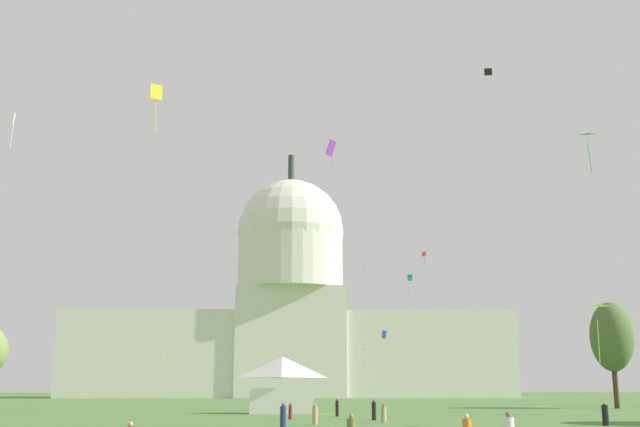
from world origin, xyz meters
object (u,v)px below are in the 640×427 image
(kite_cyan_low, at_px, (166,346))
(kite_blue_low, at_px, (384,334))
(capitol_building, at_px, (290,312))
(kite_white_mid, at_px, (14,122))
(person_black_near_tree_east, at_px, (374,411))
(person_black_mid_center, at_px, (605,415))
(person_tan_aisle_center, at_px, (384,414))
(person_maroon_lawn_far_left, at_px, (290,412))
(kite_black_high, at_px, (488,72))
(kite_yellow_mid, at_px, (156,96))
(kite_red_high, at_px, (424,254))
(kite_green_mid, at_px, (589,140))
(kite_lime_low, at_px, (594,312))
(kite_gold_low, at_px, (362,353))
(person_navy_near_tent, at_px, (283,417))
(event_tent, at_px, (282,385))
(person_tan_edge_west, at_px, (315,415))
(tree_east_far, at_px, (612,337))
(kite_violet_mid, at_px, (331,149))
(person_black_near_tree_west, at_px, (337,408))
(kite_magenta_mid, at_px, (363,264))
(kite_turquoise_mid, at_px, (410,277))

(kite_cyan_low, bearing_deg, kite_blue_low, -111.68)
(capitol_building, relative_size, kite_white_mid, 31.53)
(person_black_near_tree_east, bearing_deg, person_black_mid_center, -46.03)
(capitol_building, xyz_separation_m, person_black_mid_center, (20.13, -158.61, -22.66))
(person_tan_aisle_center, height_order, kite_white_mid, kite_white_mid)
(person_maroon_lawn_far_left, xyz_separation_m, kite_black_high, (26.05, 20.78, 42.45))
(kite_yellow_mid, bearing_deg, kite_cyan_low, -60.38)
(kite_red_high, bearing_deg, kite_white_mid, -32.87)
(kite_green_mid, relative_size, kite_cyan_low, 0.88)
(person_black_near_tree_east, height_order, kite_lime_low, kite_lime_low)
(person_black_mid_center, relative_size, kite_blue_low, 1.29)
(kite_gold_low, bearing_deg, person_navy_near_tent, -41.91)
(event_tent, distance_m, person_tan_edge_west, 26.05)
(person_navy_near_tent, relative_size, person_black_mid_center, 1.03)
(kite_black_high, height_order, kite_lime_low, kite_black_high)
(capitol_building, bearing_deg, tree_east_far, -69.34)
(person_tan_edge_west, bearing_deg, kite_lime_low, 100.16)
(tree_east_far, distance_m, kite_blue_low, 38.09)
(kite_violet_mid, bearing_deg, kite_cyan_low, 110.90)
(kite_green_mid, height_order, kite_cyan_low, kite_green_mid)
(person_tan_edge_west, height_order, person_black_near_tree_west, person_black_near_tree_west)
(person_tan_edge_west, bearing_deg, event_tent, -149.20)
(person_navy_near_tent, distance_m, kite_violet_mid, 24.13)
(person_black_near_tree_west, xyz_separation_m, kite_blue_low, (12.52, 52.46, 10.76))
(person_black_mid_center, bearing_deg, kite_yellow_mid, -157.91)
(kite_cyan_low, xyz_separation_m, kite_gold_low, (41.92, 8.40, -0.99))
(kite_black_high, xyz_separation_m, kite_violet_mid, (-22.88, -28.45, -19.96))
(person_tan_aisle_center, xyz_separation_m, person_black_near_tree_east, (-0.35, 3.54, 0.18))
(event_tent, height_order, kite_red_high, kite_red_high)
(tree_east_far, height_order, kite_green_mid, kite_green_mid)
(person_black_mid_center, xyz_separation_m, person_black_near_tree_east, (-16.24, 10.92, 0.05))
(person_tan_edge_west, relative_size, kite_gold_low, 0.44)
(kite_green_mid, bearing_deg, event_tent, 166.12)
(person_navy_near_tent, bearing_deg, kite_green_mid, 37.07)
(event_tent, distance_m, kite_black_high, 48.27)
(event_tent, bearing_deg, tree_east_far, 23.50)
(person_tan_edge_west, height_order, kite_blue_low, kite_blue_low)
(tree_east_far, height_order, kite_black_high, kite_black_high)
(event_tent, bearing_deg, kite_red_high, 72.02)
(kite_magenta_mid, bearing_deg, kite_turquoise_mid, -14.00)
(kite_turquoise_mid, bearing_deg, person_tan_edge_west, -98.71)
(person_black_near_tree_east, bearing_deg, person_tan_edge_west, -137.77)
(kite_green_mid, relative_size, kite_violet_mid, 1.41)
(tree_east_far, bearing_deg, event_tent, -158.66)
(person_black_near_tree_west, xyz_separation_m, kite_lime_low, (17.33, -22.69, 7.53))
(person_black_mid_center, xyz_separation_m, kite_white_mid, (-52.07, 17.84, 28.61))
(person_black_near_tree_west, distance_m, kite_cyan_low, 90.53)
(person_black_near_tree_east, distance_m, kite_turquoise_mid, 81.71)
(kite_black_high, height_order, kite_violet_mid, kite_black_high)
(tree_east_far, xyz_separation_m, person_maroon_lawn_far_left, (-45.59, -33.88, -9.01))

